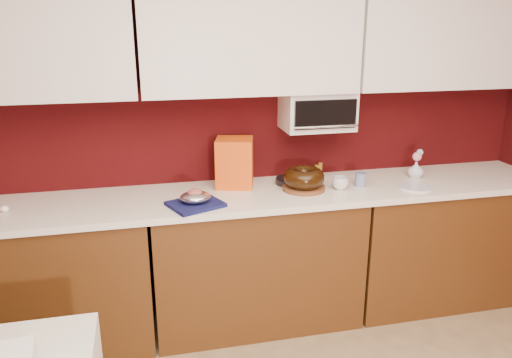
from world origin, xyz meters
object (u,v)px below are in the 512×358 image
Objects in this scene: blue_jar at (361,179)px; pandoro_box at (235,163)px; flower_vase at (416,169)px; toaster_oven at (317,110)px; coffee_mug at (340,182)px; foil_ham_nest at (195,197)px; bundt_cake at (304,178)px.

pandoro_box is at bearing 166.72° from blue_jar.
toaster_oven is at bearing 171.44° from flower_vase.
toaster_oven is 0.49m from coffee_mug.
coffee_mug is at bearing 5.88° from foil_ham_nest.
foil_ham_nest is at bearing -171.86° from flower_vase.
toaster_oven reaches higher than bundt_cake.
blue_jar is at bearing 1.59° from pandoro_box.
bundt_cake is 2.06× the size of flower_vase.
toaster_oven reaches higher than pandoro_box.
bundt_cake is 0.72m from foil_ham_nest.
pandoro_box is (0.29, 0.32, 0.10)m from foil_ham_nest.
toaster_oven is at bearing 21.03° from foil_ham_nest.
coffee_mug is (0.09, -0.23, -0.43)m from toaster_oven.
coffee_mug is (0.23, -0.04, -0.03)m from bundt_cake.
bundt_cake is at bearing -126.73° from toaster_oven.
foil_ham_nest is 0.44m from pandoro_box.
foil_ham_nest is at bearing -174.12° from coffee_mug.
pandoro_box reaches higher than coffee_mug.
bundt_cake is 0.82× the size of pandoro_box.
coffee_mug is at bearing -4.11° from pandoro_box.
coffee_mug is at bearing -167.95° from blue_jar.
coffee_mug is (0.64, -0.22, -0.11)m from pandoro_box.
bundt_cake is at bearing 178.32° from blue_jar.
flower_vase is at bearing 11.59° from coffee_mug.
pandoro_box is at bearing 156.84° from bundt_cake.
pandoro_box is 3.56× the size of blue_jar.
bundt_cake is at bearing -8.28° from pandoro_box.
toaster_oven is at bearing 111.96° from coffee_mug.
pandoro_box is (-0.55, -0.01, -0.32)m from toaster_oven.
bundt_cake is at bearing 11.26° from foil_ham_nest.
toaster_oven is at bearing 141.62° from blue_jar.
bundt_cake reaches higher than foil_ham_nest.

